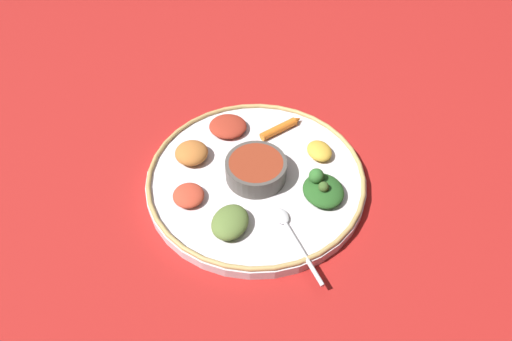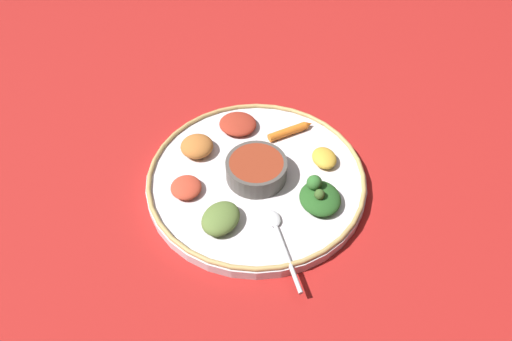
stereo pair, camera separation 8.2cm
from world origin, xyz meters
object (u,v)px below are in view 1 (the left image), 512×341
center_bowl (256,169)px  carrot_near_spoon (281,128)px  spoon (291,232)px  greens_pile (323,189)px

center_bowl → carrot_near_spoon: center_bowl is taller
spoon → carrot_near_spoon: bearing=-6.9°
center_bowl → greens_pile: 0.12m
greens_pile → carrot_near_spoon: bearing=13.5°
spoon → greens_pile: (0.07, -0.07, 0.01)m
center_bowl → spoon: bearing=-164.2°
spoon → center_bowl: bearing=15.8°
spoon → carrot_near_spoon: size_ratio=1.69×
spoon → greens_pile: 0.10m
spoon → greens_pile: size_ratio=1.78×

